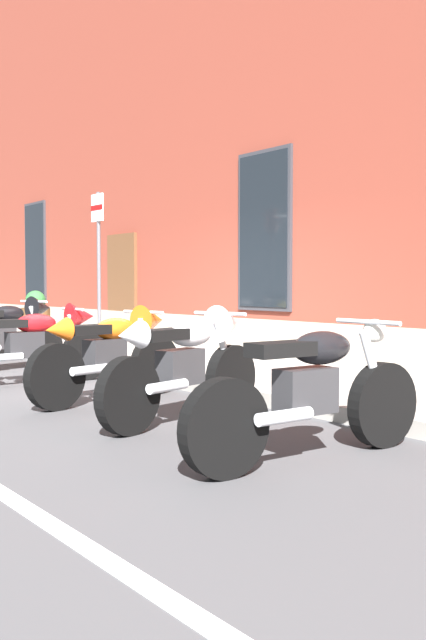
{
  "coord_description": "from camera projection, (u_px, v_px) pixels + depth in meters",
  "views": [
    {
      "loc": [
        8.22,
        -4.71,
        1.25
      ],
      "look_at": [
        0.95,
        0.89,
        0.79
      ],
      "focal_mm": 39.11,
      "sensor_mm": 36.0,
      "label": 1
    }
  ],
  "objects": [
    {
      "name": "ground_plane",
      "position": [
        119.0,
        377.0,
        9.44
      ],
      "size": [
        140.0,
        140.0,
        0.0
      ],
      "primitive_type": "plane",
      "color": "#424244"
    },
    {
      "name": "motorcycle_black_sport",
      "position": [
        7.0,
        331.0,
        10.07
      ],
      "size": [
        0.74,
        2.06,
        1.08
      ],
      "color": "black",
      "rests_on": "ground_plane"
    },
    {
      "name": "barrel_planter",
      "position": [
        36.0,
        319.0,
        13.75
      ],
      "size": [
        0.59,
        0.59,
        0.98
      ],
      "color": "brown",
      "rests_on": "sidewalk"
    },
    {
      "name": "motorcycle_red_sport",
      "position": [
        35.0,
        340.0,
        8.71
      ],
      "size": [
        0.62,
        2.2,
        1.02
      ],
      "color": "black",
      "rests_on": "ground_plane"
    },
    {
      "name": "motorcycle_orange_sport",
      "position": [
        114.0,
        349.0,
        7.48
      ],
      "size": [
        0.68,
        2.03,
        1.02
      ],
      "color": "black",
      "rests_on": "ground_plane"
    },
    {
      "name": "brick_pub_facade",
      "position": [
        388.0,
        100.0,
        12.63
      ],
      "size": [
        26.48,
        6.04,
        9.22
      ],
      "color": "brown",
      "rests_on": "ground_plane"
    },
    {
      "name": "sidewalk",
      "position": [
        198.0,
        365.0,
        10.24
      ],
      "size": [
        32.48,
        2.66,
        0.15
      ],
      "primitive_type": "cube",
      "color": "gray",
      "rests_on": "ground_plane"
    },
    {
      "name": "parking_sign",
      "position": [
        98.0,
        250.0,
        11.25
      ],
      "size": [
        0.36,
        0.07,
        2.59
      ],
      "color": "#4C4C51",
      "rests_on": "sidewalk"
    },
    {
      "name": "motorcycle_black_naked",
      "position": [
        313.0,
        392.0,
        4.92
      ],
      "size": [
        0.62,
        2.17,
        0.99
      ],
      "color": "black",
      "rests_on": "ground_plane"
    },
    {
      "name": "motorcycle_white_sport",
      "position": [
        190.0,
        359.0,
        6.36
      ],
      "size": [
        0.73,
        2.03,
        1.05
      ],
      "color": "black",
      "rests_on": "ground_plane"
    }
  ]
}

